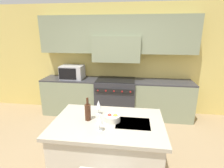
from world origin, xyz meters
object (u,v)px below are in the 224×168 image
(range_stove, at_px, (116,98))
(wine_glass_near, at_px, (100,120))
(fruit_bowl, at_px, (112,118))
(wine_bottle, at_px, (88,112))
(wine_glass_far, at_px, (98,105))
(microwave, at_px, (72,72))

(range_stove, distance_m, wine_glass_near, 2.33)
(range_stove, distance_m, fruit_bowl, 2.07)
(wine_glass_near, bearing_deg, fruit_bowl, 64.77)
(wine_bottle, xyz_separation_m, wine_glass_far, (0.10, 0.18, 0.02))
(range_stove, distance_m, wine_bottle, 2.10)
(microwave, height_order, wine_bottle, microwave)
(wine_glass_near, xyz_separation_m, fruit_bowl, (0.12, 0.25, -0.10))
(wine_bottle, height_order, fruit_bowl, wine_bottle)
(range_stove, distance_m, wine_glass_far, 1.93)
(wine_glass_near, relative_size, wine_glass_far, 1.00)
(wine_bottle, relative_size, wine_glass_far, 1.49)
(wine_glass_far, height_order, fruit_bowl, wine_glass_far)
(range_stove, xyz_separation_m, wine_glass_far, (-0.04, -1.83, 0.59))
(microwave, xyz_separation_m, wine_glass_near, (1.15, -2.27, -0.03))
(wine_glass_far, relative_size, fruit_bowl, 1.03)
(wine_bottle, relative_size, fruit_bowl, 1.54)
(microwave, relative_size, wine_bottle, 1.75)
(wine_glass_far, bearing_deg, fruit_bowl, -37.91)
(microwave, height_order, wine_glass_near, microwave)
(wine_bottle, bearing_deg, range_stove, 85.94)
(fruit_bowl, bearing_deg, wine_glass_near, -115.23)
(wine_glass_near, height_order, fruit_bowl, wine_glass_near)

